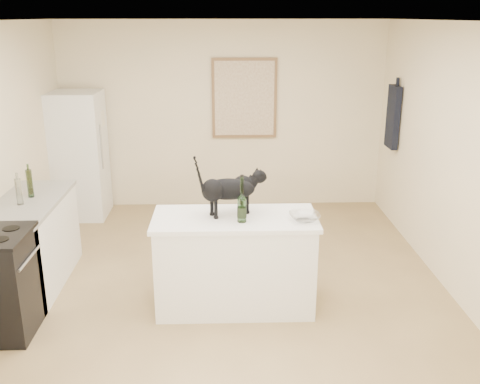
% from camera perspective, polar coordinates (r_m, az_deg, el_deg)
% --- Properties ---
extents(floor, '(5.50, 5.50, 0.00)m').
position_cam_1_polar(floor, '(5.52, -1.63, -10.65)').
color(floor, '#A58757').
rests_on(floor, ground).
extents(ceiling, '(5.50, 5.50, 0.00)m').
position_cam_1_polar(ceiling, '(4.85, -1.92, 17.44)').
color(ceiling, white).
rests_on(ceiling, ground).
extents(wall_back, '(4.50, 0.00, 4.50)m').
position_cam_1_polar(wall_back, '(7.71, -1.80, 7.94)').
color(wall_back, beige).
rests_on(wall_back, ground).
extents(wall_front, '(4.50, 0.00, 4.50)m').
position_cam_1_polar(wall_front, '(2.49, -1.64, -14.73)').
color(wall_front, beige).
rests_on(wall_front, ground).
extents(wall_right, '(0.00, 5.50, 5.50)m').
position_cam_1_polar(wall_right, '(5.51, 22.37, 2.47)').
color(wall_right, beige).
rests_on(wall_right, ground).
extents(island_base, '(1.44, 0.67, 0.86)m').
position_cam_1_polar(island_base, '(5.15, -0.54, -7.50)').
color(island_base, white).
rests_on(island_base, floor).
extents(island_top, '(1.50, 0.70, 0.04)m').
position_cam_1_polar(island_top, '(4.97, -0.56, -2.82)').
color(island_top, white).
rests_on(island_top, island_base).
extents(left_cabinets, '(0.60, 1.40, 0.86)m').
position_cam_1_polar(left_cabinets, '(5.93, -20.95, -5.20)').
color(left_cabinets, white).
rests_on(left_cabinets, floor).
extents(left_countertop, '(0.62, 1.44, 0.04)m').
position_cam_1_polar(left_countertop, '(5.78, -21.45, -1.09)').
color(left_countertop, gray).
rests_on(left_countertop, left_cabinets).
extents(fridge, '(0.68, 0.68, 1.70)m').
position_cam_1_polar(fridge, '(7.67, -16.53, 3.70)').
color(fridge, white).
rests_on(fridge, floor).
extents(artwork_frame, '(0.90, 0.03, 1.10)m').
position_cam_1_polar(artwork_frame, '(7.65, 0.46, 9.76)').
color(artwork_frame, brown).
rests_on(artwork_frame, wall_back).
extents(artwork_canvas, '(0.82, 0.00, 1.02)m').
position_cam_1_polar(artwork_canvas, '(7.63, 0.46, 9.74)').
color(artwork_canvas, beige).
rests_on(artwork_canvas, wall_back).
extents(hanging_garment, '(0.08, 0.34, 0.80)m').
position_cam_1_polar(hanging_garment, '(7.34, 15.71, 7.56)').
color(hanging_garment, black).
rests_on(hanging_garment, wall_right).
extents(black_cat, '(0.65, 0.42, 0.44)m').
position_cam_1_polar(black_cat, '(4.95, -1.21, 0.01)').
color(black_cat, black).
rests_on(black_cat, island_top).
extents(wine_bottle, '(0.11, 0.11, 0.38)m').
position_cam_1_polar(wine_bottle, '(4.78, 0.20, -0.99)').
color(wine_bottle, '#235321').
rests_on(wine_bottle, island_top).
extents(glass_bowl, '(0.29, 0.29, 0.07)m').
position_cam_1_polar(glass_bowl, '(4.90, 6.76, -2.61)').
color(glass_bowl, white).
rests_on(glass_bowl, island_top).
extents(fridge_paper, '(0.02, 0.16, 0.20)m').
position_cam_1_polar(fridge_paper, '(7.57, -14.15, 7.49)').
color(fridge_paper, white).
rests_on(fridge_paper, fridge).
extents(counter_bottle_cluster, '(0.10, 0.39, 0.28)m').
position_cam_1_polar(counter_bottle_cluster, '(5.81, -21.46, 0.61)').
color(counter_bottle_cluster, brown).
rests_on(counter_bottle_cluster, left_countertop).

